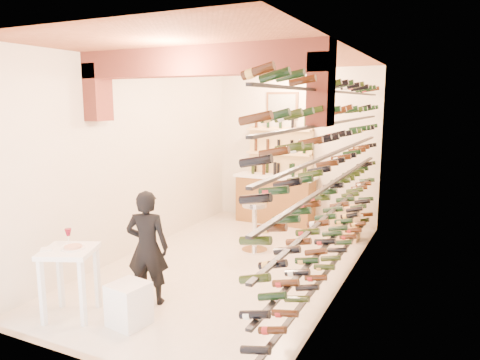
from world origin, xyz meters
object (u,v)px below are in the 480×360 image
(crate_lower, at_px, (344,231))
(back_counter, at_px, (275,197))
(white_stool, at_px, (129,304))
(wine_rack, at_px, (331,174))
(person, at_px, (147,247))
(chrome_barstool, at_px, (255,223))
(tasting_table, at_px, (69,261))

(crate_lower, bearing_deg, back_counter, 160.58)
(white_stool, distance_m, crate_lower, 4.56)
(wine_rack, height_order, person, wine_rack)
(wine_rack, relative_size, white_stool, 11.53)
(wine_rack, distance_m, back_counter, 3.38)
(back_counter, xyz_separation_m, chrome_barstool, (0.37, -1.91, -0.03))
(tasting_table, distance_m, person, 0.92)
(wine_rack, height_order, tasting_table, wine_rack)
(person, bearing_deg, back_counter, -110.02)
(back_counter, bearing_deg, white_stool, -88.72)
(wine_rack, xyz_separation_m, back_counter, (-1.83, 2.65, -1.02))
(tasting_table, bearing_deg, crate_lower, 40.21)
(wine_rack, xyz_separation_m, chrome_barstool, (-1.46, 0.74, -1.05))
(chrome_barstool, distance_m, crate_lower, 1.85)
(chrome_barstool, bearing_deg, person, -99.73)
(person, bearing_deg, tasting_table, 29.70)
(back_counter, relative_size, tasting_table, 1.68)
(white_stool, relative_size, chrome_barstool, 0.57)
(tasting_table, height_order, person, person)
(wine_rack, height_order, white_stool, wine_rack)
(tasting_table, relative_size, person, 0.70)
(wine_rack, xyz_separation_m, white_stool, (-1.72, -2.23, -1.30))
(back_counter, bearing_deg, tasting_table, -97.33)
(back_counter, bearing_deg, wine_rack, -55.34)
(crate_lower, bearing_deg, white_stool, -108.95)
(crate_lower, bearing_deg, chrome_barstool, -132.14)
(tasting_table, xyz_separation_m, crate_lower, (2.23, 4.44, -0.52))
(tasting_table, distance_m, white_stool, 0.88)
(wine_rack, relative_size, chrome_barstool, 6.62)
(wine_rack, xyz_separation_m, tasting_table, (-2.47, -2.35, -0.86))
(chrome_barstool, bearing_deg, crate_lower, 47.86)
(back_counter, height_order, person, person)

